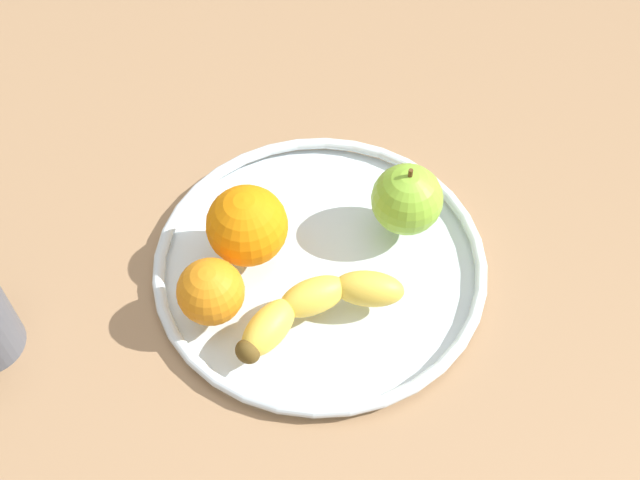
{
  "coord_description": "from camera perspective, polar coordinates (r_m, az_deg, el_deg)",
  "views": [
    {
      "loc": [
        7.14,
        44.17,
        66.11
      ],
      "look_at": [
        0.0,
        0.0,
        4.8
      ],
      "focal_mm": 45.32,
      "sensor_mm": 36.0,
      "label": 1
    }
  ],
  "objects": [
    {
      "name": "ground_plane",
      "position": [
        0.81,
        0.0,
        -2.82
      ],
      "size": [
        147.15,
        147.15,
        4.0
      ],
      "primitive_type": "cube",
      "color": "#9D7753"
    },
    {
      "name": "fruit_bowl",
      "position": [
        0.79,
        0.0,
        -1.66
      ],
      "size": [
        32.64,
        32.64,
        1.8
      ],
      "color": "silver",
      "rests_on": "ground_plane"
    },
    {
      "name": "banana",
      "position": [
        0.73,
        -0.41,
        -4.69
      ],
      "size": [
        16.88,
        8.73,
        3.36
      ],
      "rotation": [
        0.0,
        0.0,
        0.26
      ],
      "color": "yellow",
      "rests_on": "fruit_bowl"
    },
    {
      "name": "apple",
      "position": [
        0.79,
        6.16,
        2.87
      ],
      "size": [
        7.04,
        7.04,
        7.84
      ],
      "color": "#86BF33",
      "rests_on": "fruit_bowl"
    },
    {
      "name": "orange_center",
      "position": [
        0.76,
        -5.17,
        1.02
      ],
      "size": [
        7.8,
        7.8,
        7.8
      ],
      "primitive_type": "sphere",
      "color": "orange",
      "rests_on": "fruit_bowl"
    },
    {
      "name": "orange_front_left",
      "position": [
        0.73,
        -7.73,
        -3.63
      ],
      "size": [
        6.19,
        6.19,
        6.19
      ],
      "primitive_type": "sphere",
      "color": "orange",
      "rests_on": "fruit_bowl"
    }
  ]
}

